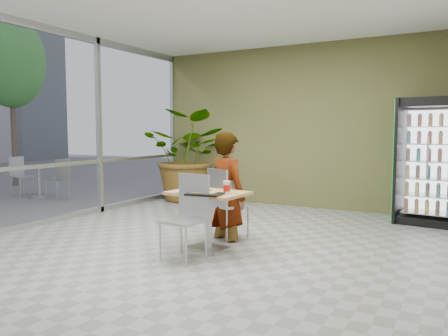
{
  "coord_description": "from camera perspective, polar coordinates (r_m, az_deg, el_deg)",
  "views": [
    {
      "loc": [
        2.9,
        -4.82,
        1.52
      ],
      "look_at": [
        0.01,
        0.47,
        1.0
      ],
      "focal_mm": 35.0,
      "sensor_mm": 36.0,
      "label": 1
    }
  ],
  "objects": [
    {
      "name": "ground",
      "position": [
        5.83,
        -2.37,
        -10.2
      ],
      "size": [
        7.0,
        7.0,
        0.0
      ],
      "primitive_type": "plane",
      "color": "gray",
      "rests_on": "ground"
    },
    {
      "name": "room_envelope",
      "position": [
        5.63,
        -2.43,
        5.74
      ],
      "size": [
        6.0,
        7.0,
        3.2
      ],
      "primitive_type": null,
      "color": "beige",
      "rests_on": "ground"
    },
    {
      "name": "storefront_frame",
      "position": [
        7.62,
        -22.22,
        5.17
      ],
      "size": [
        0.1,
        7.0,
        3.2
      ],
      "primitive_type": null,
      "color": "#A6A9AB",
      "rests_on": "ground"
    },
    {
      "name": "dining_table",
      "position": [
        5.54,
        -2.08,
        -5.3
      ],
      "size": [
        1.0,
        0.74,
        0.75
      ],
      "rotation": [
        0.0,
        0.0,
        -0.08
      ],
      "color": "#AB8649",
      "rests_on": "ground"
    },
    {
      "name": "chair_far",
      "position": [
        6.08,
        -0.08,
        -3.94
      ],
      "size": [
        0.58,
        0.58,
        0.99
      ],
      "rotation": [
        0.0,
        0.0,
        2.72
      ],
      "color": "#A6A9AB",
      "rests_on": "ground"
    },
    {
      "name": "chair_near",
      "position": [
        5.18,
        -4.64,
        -5.47
      ],
      "size": [
        0.48,
        0.48,
        1.0
      ],
      "rotation": [
        0.0,
        0.0,
        -0.08
      ],
      "color": "#A6A9AB",
      "rests_on": "ground"
    },
    {
      "name": "seated_woman",
      "position": [
        6.1,
        0.47,
        -3.73
      ],
      "size": [
        0.78,
        0.66,
        1.8
      ],
      "primitive_type": "imported",
      "rotation": [
        0.0,
        0.0,
        2.72
      ],
      "color": "black",
      "rests_on": "ground"
    },
    {
      "name": "pizza_plate",
      "position": [
        5.52,
        -2.5,
        -2.91
      ],
      "size": [
        0.29,
        0.24,
        0.03
      ],
      "color": "silver",
      "rests_on": "dining_table"
    },
    {
      "name": "soda_cup",
      "position": [
        5.34,
        0.36,
        -2.56
      ],
      "size": [
        0.09,
        0.09,
        0.15
      ],
      "color": "silver",
      "rests_on": "dining_table"
    },
    {
      "name": "napkin_stack",
      "position": [
        5.47,
        -5.43,
        -3.07
      ],
      "size": [
        0.2,
        0.2,
        0.02
      ],
      "primitive_type": "cube",
      "rotation": [
        0.0,
        0.0,
        0.46
      ],
      "color": "silver",
      "rests_on": "dining_table"
    },
    {
      "name": "cafeteria_tray",
      "position": [
        5.23,
        -2.53,
        -3.41
      ],
      "size": [
        0.45,
        0.36,
        0.02
      ],
      "primitive_type": "cube",
      "rotation": [
        0.0,
        0.0,
        0.15
      ],
      "color": "black",
      "rests_on": "dining_table"
    },
    {
      "name": "beverage_fridge",
      "position": [
        7.81,
        25.17,
        0.79
      ],
      "size": [
        1.01,
        0.81,
        2.04
      ],
      "rotation": [
        0.0,
        0.0,
        -0.11
      ],
      "color": "black",
      "rests_on": "ground"
    },
    {
      "name": "potted_plant",
      "position": [
        9.45,
        -4.67,
        1.6
      ],
      "size": [
        1.96,
        1.75,
        1.95
      ],
      "primitive_type": "imported",
      "rotation": [
        0.0,
        0.0,
        0.15
      ],
      "color": "#2D7031",
      "rests_on": "ground"
    }
  ]
}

